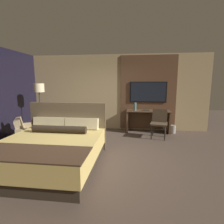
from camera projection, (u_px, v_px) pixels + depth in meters
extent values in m
plane|color=#4C3D33|center=(96.00, 155.00, 4.32)|extent=(16.00, 16.00, 0.00)
cube|color=tan|center=(110.00, 93.00, 6.64)|extent=(7.20, 0.06, 2.80)
cube|color=brown|center=(148.00, 93.00, 6.43)|extent=(2.03, 0.03, 2.70)
cube|color=#33281E|center=(50.00, 162.00, 3.67)|extent=(1.94, 2.06, 0.22)
cube|color=tan|center=(49.00, 149.00, 3.62)|extent=(2.00, 2.12, 0.37)
cube|color=#422D1E|center=(29.00, 153.00, 2.92)|extent=(2.02, 0.74, 0.02)
cube|color=brown|center=(68.00, 126.00, 4.66)|extent=(2.04, 0.08, 1.25)
cube|color=beige|center=(50.00, 123.00, 4.56)|extent=(0.84, 0.23, 0.31)
cube|color=beige|center=(82.00, 123.00, 4.46)|extent=(0.84, 0.23, 0.31)
cylinder|color=#2D2319|center=(59.00, 129.00, 4.11)|extent=(1.30, 0.17, 0.17)
cube|color=brown|center=(148.00, 111.00, 6.23)|extent=(1.53, 0.56, 0.03)
cube|color=brown|center=(127.00, 121.00, 6.38)|extent=(0.06, 0.50, 0.76)
cube|color=brown|center=(169.00, 122.00, 6.21)|extent=(0.06, 0.50, 0.76)
cube|color=brown|center=(147.00, 118.00, 6.54)|extent=(1.41, 0.02, 0.38)
cube|color=black|center=(148.00, 92.00, 6.39)|extent=(1.33, 0.04, 0.75)
cube|color=black|center=(148.00, 92.00, 6.37)|extent=(1.25, 0.01, 0.69)
cube|color=#4C3D2D|center=(159.00, 124.00, 5.56)|extent=(0.60, 0.58, 0.05)
cube|color=#4C3D2D|center=(160.00, 115.00, 5.72)|extent=(0.48, 0.20, 0.42)
cylinder|color=black|center=(151.00, 132.00, 5.49)|extent=(0.04, 0.04, 0.45)
cylinder|color=black|center=(165.00, 134.00, 5.36)|extent=(0.04, 0.04, 0.45)
cylinder|color=black|center=(153.00, 129.00, 5.85)|extent=(0.04, 0.04, 0.45)
cylinder|color=black|center=(165.00, 130.00, 5.72)|extent=(0.04, 0.04, 0.45)
cube|color=#998460|center=(33.00, 136.00, 5.22)|extent=(1.07, 1.02, 0.39)
cube|color=#998460|center=(19.00, 125.00, 5.03)|extent=(0.52, 0.70, 0.38)
cube|color=#998460|center=(33.00, 137.00, 4.85)|extent=(0.78, 0.51, 0.53)
cube|color=#998460|center=(33.00, 130.00, 5.57)|extent=(0.78, 0.51, 0.53)
cylinder|color=#282623|center=(42.00, 135.00, 5.94)|extent=(0.28, 0.28, 0.03)
cylinder|color=#332D28|center=(41.00, 114.00, 5.82)|extent=(0.03, 0.03, 1.50)
cylinder|color=beige|center=(39.00, 88.00, 5.68)|extent=(0.34, 0.34, 0.28)
cylinder|color=#4C706B|center=(135.00, 107.00, 6.18)|extent=(0.09, 0.09, 0.28)
cube|color=#332D28|center=(146.00, 110.00, 6.21)|extent=(0.23, 0.16, 0.03)
cylinder|color=gray|center=(172.00, 129.00, 6.19)|extent=(0.22, 0.22, 0.28)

